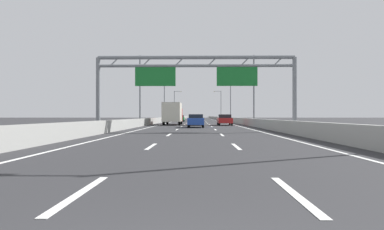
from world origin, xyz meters
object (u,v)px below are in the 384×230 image
at_px(streetlamp_right_far, 229,98).
at_px(red_car, 225,120).
at_px(blue_car, 196,121).
at_px(black_car, 196,120).
at_px(streetlamp_left_distant, 175,103).
at_px(sign_gantry, 196,74).
at_px(green_car, 180,118).
at_px(white_car, 198,117).
at_px(streetlamp_right_distant, 220,103).
at_px(streetlamp_left_mid, 142,86).
at_px(streetlamp_right_mid, 252,85).
at_px(box_truck, 173,113).
at_px(streetlamp_left_far, 165,98).

relative_size(streetlamp_right_far, red_car, 2.12).
relative_size(blue_car, black_car, 0.97).
relative_size(streetlamp_right_far, streetlamp_left_distant, 1.00).
distance_m(sign_gantry, green_car, 48.84).
bearing_deg(white_car, streetlamp_right_distant, 61.89).
bearing_deg(streetlamp_left_mid, streetlamp_right_distant, 77.76).
relative_size(streetlamp_right_mid, black_car, 2.06).
bearing_deg(black_car, sign_gantry, -89.66).
bearing_deg(streetlamp_right_mid, box_truck, 167.39).
xyz_separation_m(streetlamp_right_mid, streetlamp_left_distant, (-14.93, 68.83, 0.00)).
bearing_deg(sign_gantry, streetlamp_right_far, 81.92).
xyz_separation_m(streetlamp_right_mid, streetlamp_left_far, (-14.93, 34.42, 0.00)).
relative_size(white_car, red_car, 0.99).
bearing_deg(blue_car, streetlamp_right_mid, 47.39).
xyz_separation_m(streetlamp_left_far, box_truck, (4.03, -31.98, -3.71)).
bearing_deg(streetlamp_left_distant, blue_car, -84.51).
relative_size(streetlamp_right_far, black_car, 2.06).
distance_m(streetlamp_left_mid, white_car, 55.59).
distance_m(black_car, box_truck, 3.99).
bearing_deg(streetlamp_right_distant, streetlamp_right_far, -90.00).
bearing_deg(streetlamp_left_distant, red_car, -80.74).
distance_m(sign_gantry, streetlamp_right_mid, 19.61).
xyz_separation_m(streetlamp_right_distant, box_truck, (-10.90, -66.39, -3.71)).
height_order(red_car, box_truck, box_truck).
height_order(black_car, green_car, green_car).
bearing_deg(blue_car, box_truck, 107.58).
xyz_separation_m(black_car, green_car, (-3.73, 29.95, 0.01)).
relative_size(sign_gantry, streetlamp_right_mid, 1.77).
height_order(streetlamp_left_mid, white_car, streetlamp_left_mid).
relative_size(streetlamp_right_mid, box_truck, 1.16).
distance_m(streetlamp_right_far, green_car, 12.86).
height_order(black_car, red_car, red_car).
bearing_deg(streetlamp_right_far, green_car, -160.40).
height_order(streetlamp_left_distant, red_car, streetlamp_left_distant).
bearing_deg(streetlamp_right_far, white_car, 109.99).
height_order(streetlamp_right_mid, streetlamp_left_far, same).
height_order(streetlamp_left_mid, green_car, streetlamp_left_mid).
bearing_deg(streetlamp_left_mid, sign_gantry, -67.60).
xyz_separation_m(streetlamp_left_distant, green_car, (3.63, -38.44, -4.66)).
distance_m(streetlamp_left_distant, red_car, 69.92).
bearing_deg(streetlamp_left_far, streetlamp_right_distant, 66.55).
height_order(streetlamp_right_distant, red_car, streetlamp_right_distant).
bearing_deg(streetlamp_right_distant, sign_gantry, -94.90).
bearing_deg(red_car, streetlamp_left_far, 108.05).
bearing_deg(black_car, red_car, -7.00).
xyz_separation_m(streetlamp_right_far, streetlamp_left_distant, (-14.93, 34.42, 0.00)).
height_order(streetlamp_left_mid, streetlamp_right_far, same).
relative_size(streetlamp_right_distant, black_car, 2.06).
relative_size(sign_gantry, box_truck, 2.06).
relative_size(sign_gantry, streetlamp_left_mid, 1.77).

